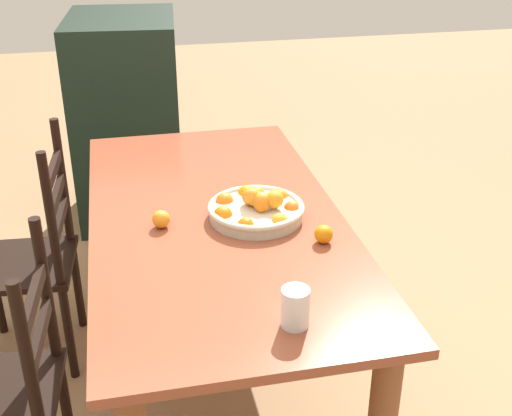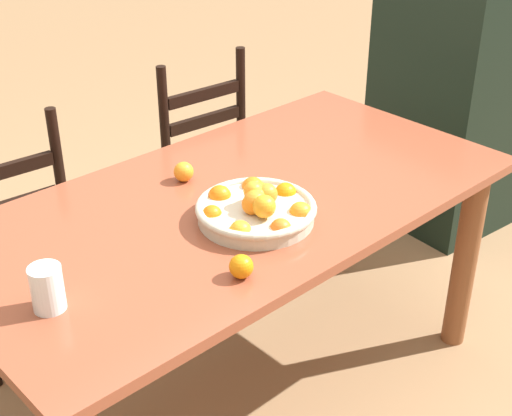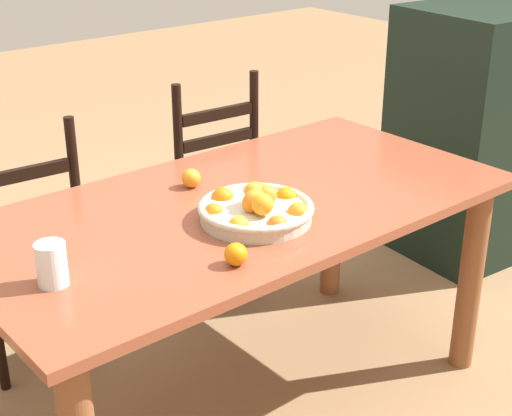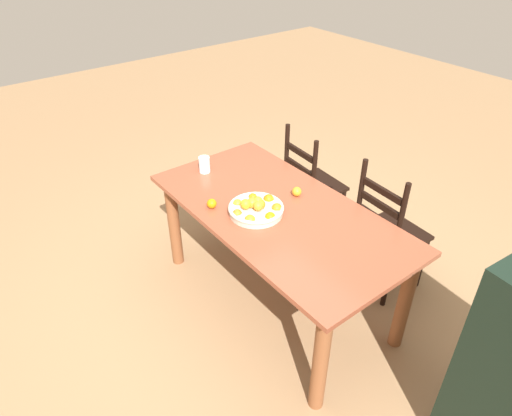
{
  "view_description": "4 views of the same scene",
  "coord_description": "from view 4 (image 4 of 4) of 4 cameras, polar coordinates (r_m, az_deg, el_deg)",
  "views": [
    {
      "loc": [
        -2.12,
        0.31,
        1.88
      ],
      "look_at": [
        -0.05,
        -0.14,
        0.81
      ],
      "focal_mm": 46.82,
      "sensor_mm": 36.0,
      "label": 1
    },
    {
      "loc": [
        -1.28,
        -1.46,
        1.83
      ],
      "look_at": [
        -0.05,
        -0.14,
        0.81
      ],
      "focal_mm": 51.25,
      "sensor_mm": 36.0,
      "label": 2
    },
    {
      "loc": [
        -1.37,
        -1.73,
        1.73
      ],
      "look_at": [
        -0.05,
        -0.14,
        0.81
      ],
      "focal_mm": 53.62,
      "sensor_mm": 36.0,
      "label": 3
    },
    {
      "loc": [
        1.79,
        -1.56,
        2.4
      ],
      "look_at": [
        -0.05,
        -0.14,
        0.81
      ],
      "focal_mm": 32.08,
      "sensor_mm": 36.0,
      "label": 4
    }
  ],
  "objects": [
    {
      "name": "orange_loose_0",
      "position": [
        3.0,
        5.1,
        2.05
      ],
      "size": [
        0.06,
        0.06,
        0.06
      ],
      "primitive_type": "sphere",
      "color": "orange",
      "rests_on": "dining_table"
    },
    {
      "name": "drinking_glass",
      "position": [
        3.27,
        -6.45,
        5.41
      ],
      "size": [
        0.08,
        0.08,
        0.11
      ],
      "primitive_type": "cylinder",
      "color": "silver",
      "rests_on": "dining_table"
    },
    {
      "name": "dining_table",
      "position": [
        2.95,
        2.75,
        -2.32
      ],
      "size": [
        1.75,
        0.89,
        0.77
      ],
      "color": "brown",
      "rests_on": "ground"
    },
    {
      "name": "fruit_bowl",
      "position": [
        2.82,
        0.01,
        -0.05
      ],
      "size": [
        0.35,
        0.35,
        0.12
      ],
      "color": "beige",
      "rests_on": "dining_table"
    },
    {
      "name": "chair_by_cabinet",
      "position": [
        3.3,
        16.03,
        -3.02
      ],
      "size": [
        0.44,
        0.44,
        1.0
      ],
      "rotation": [
        0.0,
        0.0,
        3.07
      ],
      "color": "black",
      "rests_on": "ground"
    },
    {
      "name": "chair_near_window",
      "position": [
        3.74,
        6.85,
        2.63
      ],
      "size": [
        0.43,
        0.43,
        0.97
      ],
      "rotation": [
        0.0,
        0.0,
        3.06
      ],
      "color": "black",
      "rests_on": "ground"
    },
    {
      "name": "ground_plane",
      "position": [
        3.37,
        2.45,
        -11.08
      ],
      "size": [
        12.0,
        12.0,
        0.0
      ],
      "primitive_type": "plane",
      "color": "#906D4A"
    },
    {
      "name": "orange_loose_1",
      "position": [
        2.89,
        -5.54,
        0.56
      ],
      "size": [
        0.06,
        0.06,
        0.06
      ],
      "primitive_type": "sphere",
      "color": "orange",
      "rests_on": "dining_table"
    }
  ]
}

